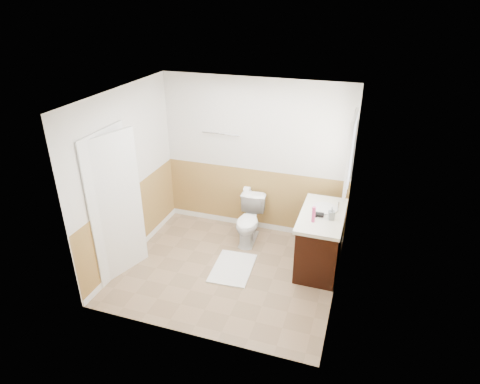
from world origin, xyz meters
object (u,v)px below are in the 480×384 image
(toilet, at_px, (249,221))
(bath_mat, at_px, (233,268))
(lotion_bottle, at_px, (314,214))
(vanity_cabinet, at_px, (320,241))
(soap_dispenser, at_px, (332,213))

(toilet, height_order, bath_mat, toilet)
(toilet, height_order, lotion_bottle, lotion_bottle)
(vanity_cabinet, bearing_deg, bath_mat, -157.18)
(toilet, xyz_separation_m, vanity_cabinet, (1.16, -0.31, 0.04))
(bath_mat, distance_m, vanity_cabinet, 1.32)
(soap_dispenser, bearing_deg, vanity_cabinet, 137.18)
(vanity_cabinet, distance_m, soap_dispenser, 0.56)
(vanity_cabinet, height_order, lotion_bottle, lotion_bottle)
(lotion_bottle, xyz_separation_m, soap_dispenser, (0.22, 0.14, -0.02))
(vanity_cabinet, xyz_separation_m, soap_dispenser, (0.12, -0.11, 0.54))
(soap_dispenser, bearing_deg, lotion_bottle, -146.93)
(toilet, relative_size, lotion_bottle, 3.23)
(bath_mat, height_order, lotion_bottle, lotion_bottle)
(bath_mat, relative_size, soap_dispenser, 4.57)
(soap_dispenser, bearing_deg, toilet, 161.84)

